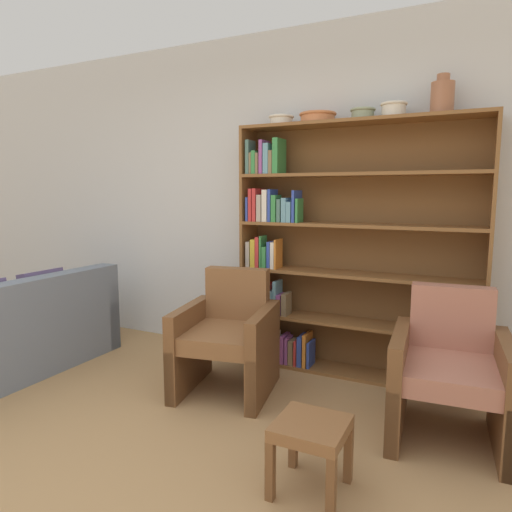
% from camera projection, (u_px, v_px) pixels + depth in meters
% --- Properties ---
extents(wall_back, '(12.00, 0.06, 2.75)m').
position_uv_depth(wall_back, '(294.00, 199.00, 3.86)').
color(wall_back, silver).
rests_on(wall_back, ground).
extents(bookshelf, '(1.86, 0.30, 1.96)m').
position_uv_depth(bookshelf, '(333.00, 255.00, 3.59)').
color(bookshelf, brown).
rests_on(bookshelf, ground).
extents(bowl_cream, '(0.20, 0.20, 0.08)m').
position_uv_depth(bowl_cream, '(281.00, 120.00, 3.62)').
color(bowl_cream, silver).
rests_on(bowl_cream, bookshelf).
extents(bowl_brass, '(0.29, 0.29, 0.08)m').
position_uv_depth(bowl_brass, '(318.00, 117.00, 3.49)').
color(bowl_brass, '#C67547').
rests_on(bowl_brass, bookshelf).
extents(bowl_slate, '(0.18, 0.18, 0.08)m').
position_uv_depth(bowl_slate, '(363.00, 113.00, 3.34)').
color(bowl_slate, gray).
rests_on(bowl_slate, bookshelf).
extents(bowl_copper, '(0.19, 0.19, 0.10)m').
position_uv_depth(bowl_copper, '(394.00, 109.00, 3.24)').
color(bowl_copper, silver).
rests_on(bowl_copper, bookshelf).
extents(vase_tall, '(0.15, 0.15, 0.26)m').
position_uv_depth(vase_tall, '(442.00, 97.00, 3.10)').
color(vase_tall, '#A36647').
rests_on(vase_tall, bookshelf).
extents(couch, '(0.81, 1.75, 0.81)m').
position_uv_depth(couch, '(7.00, 338.00, 3.59)').
color(couch, slate).
rests_on(couch, ground).
extents(armchair_leather, '(0.75, 0.78, 0.86)m').
position_uv_depth(armchair_leather, '(228.00, 337.00, 3.30)').
color(armchair_leather, brown).
rests_on(armchair_leather, ground).
extents(armchair_cushioned, '(0.69, 0.73, 0.86)m').
position_uv_depth(armchair_cushioned, '(450.00, 372.00, 2.66)').
color(armchair_cushioned, brown).
rests_on(armchair_cushioned, ground).
extents(footstool, '(0.33, 0.33, 0.35)m').
position_uv_depth(footstool, '(311.00, 435.00, 2.17)').
color(footstool, brown).
rests_on(footstool, ground).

